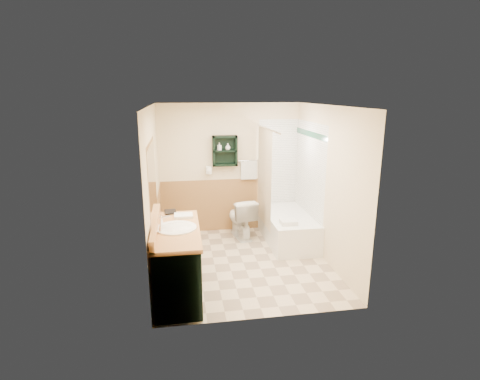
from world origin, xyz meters
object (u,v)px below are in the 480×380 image
soap_bottle_a (219,148)px  soap_bottle_b (228,147)px  hair_dryer (209,170)px  bathtub (288,228)px  toilet (241,218)px  wall_shelf (225,151)px  vanity_book (164,206)px  vanity (178,261)px

soap_bottle_a → soap_bottle_b: size_ratio=1.10×
hair_dryer → soap_bottle_a: (0.20, -0.03, 0.40)m
bathtub → toilet: (-0.79, 0.35, 0.11)m
wall_shelf → soap_bottle_b: bearing=-5.2°
toilet → soap_bottle_b: soap_bottle_b is taller
toilet → bathtub: bearing=145.2°
toilet → vanity_book: bearing=31.3°
wall_shelf → hair_dryer: wall_shelf is taller
soap_bottle_a → soap_bottle_b: (0.15, 0.00, 0.02)m
wall_shelf → soap_bottle_a: bearing=-177.1°
wall_shelf → toilet: bearing=-54.6°
vanity → soap_bottle_b: size_ratio=11.67×
toilet → wall_shelf: bearing=-65.2°
wall_shelf → soap_bottle_b: 0.08m
soap_bottle_b → soap_bottle_a: bearing=180.0°
soap_bottle_b → hair_dryer: bearing=175.2°
wall_shelf → soap_bottle_b: size_ratio=4.47×
wall_shelf → vanity: wall_shelf is taller
wall_shelf → soap_bottle_b: wall_shelf is taller
hair_dryer → vanity_book: bearing=-116.4°
vanity_book → soap_bottle_b: 1.96m
toilet → soap_bottle_b: (-0.18, 0.33, 1.25)m
vanity_book → soap_bottle_a: size_ratio=1.62×
bathtub → hair_dryer: bearing=151.7°
hair_dryer → vanity: bearing=-105.2°
hair_dryer → toilet: bearing=-33.8°
wall_shelf → bathtub: wall_shelf is taller
vanity → soap_bottle_a: soap_bottle_a is taller
toilet → soap_bottle_a: 1.32m
hair_dryer → soap_bottle_a: size_ratio=1.77×
vanity → vanity_book: (-0.17, 0.66, 0.56)m
bathtub → toilet: 0.87m
vanity_book → soap_bottle_a: 1.87m
bathtub → vanity_book: vanity_book is taller
wall_shelf → vanity_book: 1.91m
vanity → toilet: vanity is taller
hair_dryer → toilet: (0.54, -0.36, -0.84)m
bathtub → wall_shelf: bearing=146.1°
wall_shelf → soap_bottle_a: wall_shelf is taller
vanity_book → soap_bottle_a: (0.96, 1.50, 0.58)m
toilet → vanity_book: vanity_book is taller
toilet → soap_bottle_a: size_ratio=5.45×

